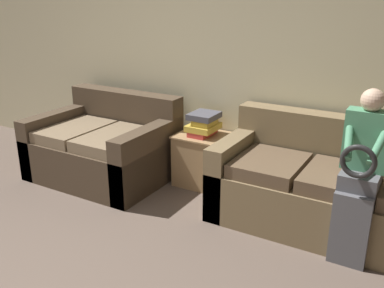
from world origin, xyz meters
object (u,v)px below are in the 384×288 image
Objects in this scene: couch_main at (342,192)px; couch_side at (105,148)px; side_shelf at (204,159)px; book_stack at (204,124)px; child_left_seated at (361,171)px.

couch_main is 1.50× the size of couch_side.
book_stack is (-0.00, -0.00, 0.35)m from side_shelf.
book_stack is at bearing 160.39° from child_left_seated.
couch_main is 1.35m from side_shelf.
book_stack is at bearing -124.46° from side_shelf.
couch_side is 2.49m from child_left_seated.
couch_side is at bearing -160.99° from side_shelf.
side_shelf is at bearing 171.67° from couch_main.
book_stack is (0.96, 0.33, 0.32)m from couch_side.
couch_side is (-2.30, -0.14, -0.01)m from couch_main.
couch_main is at bearing -8.11° from book_stack.
child_left_seated is at bearing -19.61° from book_stack.
child_left_seated reaches higher than book_stack.
child_left_seated is 1.59m from book_stack.
book_stack is at bearing 18.81° from couch_side.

